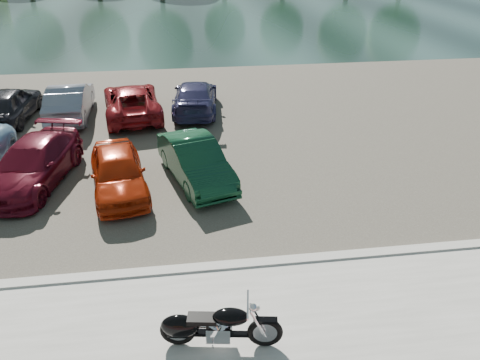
{
  "coord_description": "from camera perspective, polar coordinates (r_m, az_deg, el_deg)",
  "views": [
    {
      "loc": [
        -1.52,
        -6.72,
        7.15
      ],
      "look_at": [
        -0.03,
        4.34,
        1.1
      ],
      "focal_mm": 35.0,
      "sensor_mm": 36.0,
      "label": 1
    }
  ],
  "objects": [
    {
      "name": "car_9",
      "position": [
        21.07,
        -20.02,
        9.06
      ],
      "size": [
        1.67,
        4.38,
        1.43
      ],
      "primitive_type": "imported",
      "rotation": [
        0.0,
        0.0,
        3.18
      ],
      "color": "slate",
      "rests_on": "parking_lot"
    },
    {
      "name": "river",
      "position": [
        47.29,
        -6.11,
        19.61
      ],
      "size": [
        120.0,
        40.0,
        0.0
      ],
      "primitive_type": "cube",
      "color": "#182B27",
      "rests_on": "ground"
    },
    {
      "name": "parking_lot",
      "position": [
        19.16,
        -2.59,
        6.58
      ],
      "size": [
        60.0,
        18.0,
        0.04
      ],
      "primitive_type": "cube",
      "color": "#433E36",
      "rests_on": "ground"
    },
    {
      "name": "car_8",
      "position": [
        21.58,
        -26.41,
        8.26
      ],
      "size": [
        2.0,
        4.34,
        1.44
      ],
      "primitive_type": "imported",
      "rotation": [
        0.0,
        0.0,
        3.07
      ],
      "color": "black",
      "rests_on": "parking_lot"
    },
    {
      "name": "car_3",
      "position": [
        15.84,
        -23.89,
        1.85
      ],
      "size": [
        2.75,
        4.85,
        1.33
      ],
      "primitive_type": "imported",
      "rotation": [
        0.0,
        0.0,
        -0.21
      ],
      "color": "#560C1B",
      "rests_on": "parking_lot"
    },
    {
      "name": "car_10",
      "position": [
        20.48,
        -13.06,
        9.38
      ],
      "size": [
        2.84,
        5.04,
        1.33
      ],
      "primitive_type": "imported",
      "rotation": [
        0.0,
        0.0,
        3.28
      ],
      "color": "maroon",
      "rests_on": "parking_lot"
    },
    {
      "name": "car_5",
      "position": [
        14.71,
        -5.44,
        2.32
      ],
      "size": [
        2.5,
        4.25,
        1.32
      ],
      "primitive_type": "imported",
      "rotation": [
        0.0,
        0.0,
        0.29
      ],
      "color": "#103B23",
      "rests_on": "parking_lot"
    },
    {
      "name": "car_11",
      "position": [
        20.62,
        -5.48,
        10.08
      ],
      "size": [
        2.24,
        4.65,
        1.31
      ],
      "primitive_type": "imported",
      "rotation": [
        0.0,
        0.0,
        3.05
      ],
      "color": "navy",
      "rests_on": "parking_lot"
    },
    {
      "name": "motorcycle",
      "position": [
        9.2,
        -3.74,
        -17.38
      ],
      "size": [
        2.32,
        0.79,
        1.05
      ],
      "rotation": [
        0.0,
        0.0,
        -0.16
      ],
      "color": "black",
      "rests_on": "promenade"
    },
    {
      "name": "kerb",
      "position": [
        11.33,
        1.76,
        -10.22
      ],
      "size": [
        60.0,
        0.3,
        0.14
      ],
      "primitive_type": "cube",
      "color": "#9C9A93",
      "rests_on": "ground"
    },
    {
      "name": "car_4",
      "position": [
        14.47,
        -14.65,
        0.98
      ],
      "size": [
        2.21,
        4.07,
        1.31
      ],
      "primitive_type": "imported",
      "rotation": [
        0.0,
        0.0,
        0.18
      ],
      "color": "#AB280B",
      "rests_on": "parking_lot"
    },
    {
      "name": "ground",
      "position": [
        9.93,
        3.7,
        -17.69
      ],
      "size": [
        200.0,
        200.0,
        0.0
      ],
      "primitive_type": "plane",
      "color": "#595447",
      "rests_on": "ground"
    }
  ]
}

